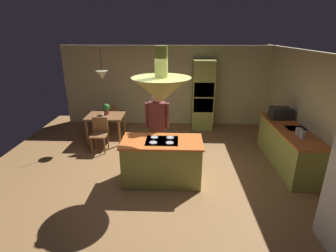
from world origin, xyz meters
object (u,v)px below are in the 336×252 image
dining_table (106,118)px  potted_plant_on_table (106,108)px  kitchen_island (162,161)px  oven_tower (203,95)px  person_at_island (157,125)px  cup_on_table (103,116)px  microwave_on_counter (280,113)px  chair_facing_island (100,132)px  chair_by_back_wall (112,116)px  canister_flour (303,134)px  canister_sugar (299,131)px

dining_table → potted_plant_on_table: 0.28m
potted_plant_on_table → kitchen_island: bearing=-52.0°
oven_tower → dining_table: size_ratio=2.14×
oven_tower → person_at_island: size_ratio=1.24×
oven_tower → cup_on_table: bearing=-154.2°
dining_table → microwave_on_counter: microwave_on_counter is taller
potted_plant_on_table → person_at_island: bearing=-43.7°
kitchen_island → oven_tower: size_ratio=0.75×
person_at_island → oven_tower: bearing=64.1°
chair_facing_island → chair_by_back_wall: (0.00, 1.31, 0.00)m
kitchen_island → microwave_on_counter: bearing=27.6°
kitchen_island → cup_on_table: size_ratio=17.94×
oven_tower → cup_on_table: size_ratio=23.87×
chair_facing_island → microwave_on_counter: microwave_on_counter is taller
kitchen_island → oven_tower: 3.48m
chair_facing_island → potted_plant_on_table: bearing=88.1°
cup_on_table → canister_flour: 4.85m
cup_on_table → kitchen_island: bearing=-47.6°
microwave_on_counter → canister_flour: bearing=-90.0°
canister_flour → kitchen_island: bearing=-175.4°
kitchen_island → oven_tower: bearing=71.3°
potted_plant_on_table → canister_sugar: potted_plant_on_table is taller
chair_facing_island → canister_sugar: bearing=-12.8°
chair_facing_island → microwave_on_counter: (4.54, 0.04, 0.55)m
canister_flour → canister_sugar: size_ratio=1.07×
person_at_island → canister_sugar: (2.98, -0.27, -0.01)m
dining_table → cup_on_table: 0.27m
cup_on_table → microwave_on_counter: (4.56, -0.40, 0.25)m
dining_table → cup_on_table: (-0.02, -0.22, 0.15)m
kitchen_island → person_at_island: bearing=101.8°
oven_tower → chair_by_back_wall: bearing=-170.1°
chair_facing_island → canister_sugar: canister_sugar is taller
oven_tower → dining_table: oven_tower is taller
oven_tower → canister_flour: (1.74, -3.01, -0.08)m
canister_sugar → microwave_on_counter: size_ratio=0.32×
chair_by_back_wall → potted_plant_on_table: (0.02, -0.61, 0.42)m
oven_tower → canister_flour: 3.48m
microwave_on_counter → cup_on_table: bearing=175.0°
kitchen_island → chair_facing_island: bearing=139.6°
canister_flour → canister_sugar: canister_flour is taller
person_at_island → canister_flour: bearing=-8.6°
dining_table → microwave_on_counter: bearing=-7.7°
microwave_on_counter → dining_table: bearing=172.3°
dining_table → canister_sugar: (4.54, -1.69, 0.33)m
dining_table → person_at_island: 2.13m
person_at_island → chair_facing_island: size_ratio=1.99×
chair_by_back_wall → canister_flour: canister_flour is taller
kitchen_island → microwave_on_counter: (2.84, 1.48, 0.59)m
dining_table → canister_sugar: bearing=-20.4°
oven_tower → canister_flour: bearing=-60.0°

